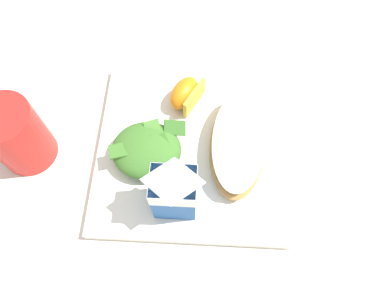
% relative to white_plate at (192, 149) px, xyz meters
% --- Properties ---
extents(ground, '(3.00, 3.00, 0.00)m').
position_rel_white_plate_xyz_m(ground, '(0.00, 0.00, -0.01)').
color(ground, beige).
extents(white_plate, '(0.28, 0.28, 0.02)m').
position_rel_white_plate_xyz_m(white_plate, '(0.00, 0.00, 0.00)').
color(white_plate, white).
rests_on(white_plate, ground).
extents(cheesy_pizza_bread, '(0.09, 0.18, 0.04)m').
position_rel_white_plate_xyz_m(cheesy_pizza_bread, '(-0.07, 0.00, 0.03)').
color(cheesy_pizza_bread, '#B77F42').
rests_on(cheesy_pizza_bread, white_plate).
extents(green_salad_pile, '(0.11, 0.09, 0.04)m').
position_rel_white_plate_xyz_m(green_salad_pile, '(0.06, 0.02, 0.03)').
color(green_salad_pile, '#3D7028').
rests_on(green_salad_pile, white_plate).
extents(milk_carton, '(0.06, 0.05, 0.11)m').
position_rel_white_plate_xyz_m(milk_carton, '(0.02, 0.09, 0.07)').
color(milk_carton, '#23569E').
rests_on(milk_carton, white_plate).
extents(orange_wedge_front, '(0.06, 0.07, 0.04)m').
position_rel_white_plate_xyz_m(orange_wedge_front, '(0.01, -0.08, 0.03)').
color(orange_wedge_front, orange).
rests_on(orange_wedge_front, white_plate).
extents(drinking_red_cup, '(0.08, 0.08, 0.11)m').
position_rel_white_plate_xyz_m(drinking_red_cup, '(0.25, 0.01, 0.05)').
color(drinking_red_cup, red).
rests_on(drinking_red_cup, ground).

